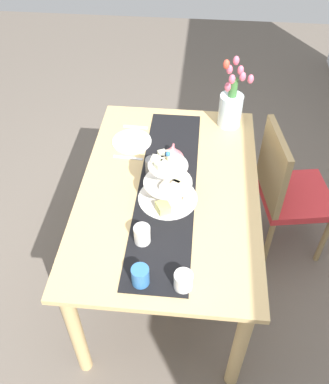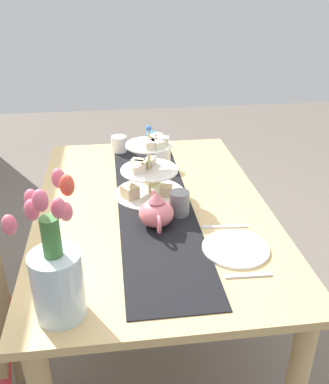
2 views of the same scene
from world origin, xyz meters
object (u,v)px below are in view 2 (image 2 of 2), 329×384
at_px(cream_jug, 119,144).
at_px(fork_left, 248,275).
at_px(dining_table, 152,229).
at_px(knife_left, 225,227).
at_px(mug_grey, 180,203).
at_px(dinner_plate_left, 236,248).
at_px(teapot, 156,212).
at_px(mug_orange, 153,142).
at_px(tiered_cake_stand, 148,173).
at_px(mug_white_text, 163,158).
at_px(tulip_vase, 56,273).

height_order(cream_jug, fork_left, cream_jug).
relative_size(dining_table, knife_left, 8.43).
relative_size(fork_left, mug_grey, 1.58).
distance_m(dinner_plate_left, mug_grey, 0.30).
xyz_separation_m(dinner_plate_left, knife_left, (0.14, 0.00, -0.00)).
bearing_deg(knife_left, fork_left, 180.00).
relative_size(teapot, fork_left, 1.59).
relative_size(fork_left, mug_orange, 1.58).
distance_m(teapot, fork_left, 0.42).
distance_m(dining_table, mug_grey, 0.22).
bearing_deg(teapot, tiered_cake_stand, 0.79).
height_order(dinner_plate_left, knife_left, dinner_plate_left).
bearing_deg(knife_left, mug_white_text, 15.48).
xyz_separation_m(teapot, knife_left, (-0.04, -0.25, -0.06)).
bearing_deg(mug_grey, cream_jug, 16.93).
distance_m(teapot, mug_grey, 0.12).
xyz_separation_m(dinner_plate_left, mug_orange, (0.94, 0.18, 0.04)).
xyz_separation_m(dining_table, knife_left, (-0.21, -0.25, 0.12)).
bearing_deg(mug_white_text, teapot, 170.33).
bearing_deg(cream_jug, tulip_vase, 170.23).
xyz_separation_m(cream_jug, dinner_plate_left, (-0.95, -0.36, -0.04)).
xyz_separation_m(tulip_vase, mug_grey, (0.49, -0.41, -0.09)).
bearing_deg(fork_left, tiered_cake_stand, 23.39).
bearing_deg(tiered_cake_stand, dining_table, -177.75).
bearing_deg(cream_jug, mug_grey, -163.07).
relative_size(knife_left, mug_grey, 1.79).
bearing_deg(tiered_cake_stand, teapot, -179.21).
xyz_separation_m(teapot, mug_white_text, (0.53, -0.09, -0.01)).
relative_size(tulip_vase, fork_left, 2.83).
bearing_deg(tulip_vase, knife_left, -56.11).
relative_size(cream_jug, mug_grey, 0.89).
bearing_deg(knife_left, dinner_plate_left, 180.00).
relative_size(dining_table, cream_jug, 16.86).
bearing_deg(fork_left, mug_orange, 9.52).
bearing_deg(fork_left, teapot, 37.01).
height_order(dining_table, mug_white_text, mug_white_text).
bearing_deg(tulip_vase, teapot, -36.61).
relative_size(tiered_cake_stand, mug_white_text, 3.20).
distance_m(tulip_vase, mug_white_text, 1.04).
xyz_separation_m(dining_table, tiered_cake_stand, (0.09, 0.00, 0.22)).
relative_size(dining_table, tulip_vase, 3.38).
bearing_deg(mug_white_text, mug_orange, 5.80).
distance_m(cream_jug, mug_grey, 0.72).
bearing_deg(mug_grey, dining_table, 45.89).
xyz_separation_m(tiered_cake_stand, tulip_vase, (-0.68, 0.31, 0.04)).
bearing_deg(mug_orange, teapot, 174.80).
bearing_deg(fork_left, knife_left, 0.00).
bearing_deg(dining_table, mug_orange, -6.66).
height_order(cream_jug, mug_grey, mug_grey).
height_order(tulip_vase, dinner_plate_left, tulip_vase).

